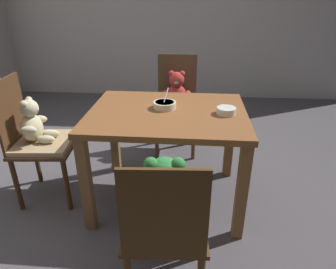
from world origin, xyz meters
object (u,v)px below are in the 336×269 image
(dining_table, at_px, (167,126))
(teddy_chair_near_left, at_px, (36,134))
(teddy_chair_far_center, at_px, (176,97))
(teddy_chair_near_front, at_px, (165,211))
(porridge_bowl_cream_center, at_px, (165,105))
(porridge_bowl_white_near_right, at_px, (226,111))

(dining_table, bearing_deg, teddy_chair_near_left, -177.66)
(teddy_chair_far_center, height_order, teddy_chair_near_front, teddy_chair_far_center)
(teddy_chair_far_center, relative_size, porridge_bowl_cream_center, 5.48)
(teddy_chair_near_left, relative_size, porridge_bowl_cream_center, 5.55)
(teddy_chair_near_left, bearing_deg, teddy_chair_near_front, -42.90)
(teddy_chair_far_center, distance_m, porridge_bowl_white_near_right, 0.95)
(teddy_chair_near_left, bearing_deg, porridge_bowl_white_near_right, -4.05)
(porridge_bowl_white_near_right, bearing_deg, teddy_chair_far_center, 113.81)
(teddy_chair_near_left, xyz_separation_m, porridge_bowl_cream_center, (0.92, 0.09, 0.22))
(teddy_chair_far_center, relative_size, teddy_chair_near_front, 1.06)
(dining_table, xyz_separation_m, teddy_chair_far_center, (0.02, 0.83, -0.07))
(dining_table, xyz_separation_m, porridge_bowl_white_near_right, (0.39, -0.02, 0.14))
(teddy_chair_near_left, xyz_separation_m, teddy_chair_near_front, (1.00, -0.79, 0.04))
(dining_table, relative_size, teddy_chair_far_center, 1.16)
(teddy_chair_far_center, height_order, porridge_bowl_cream_center, teddy_chair_far_center)
(dining_table, distance_m, porridge_bowl_cream_center, 0.15)
(teddy_chair_near_front, bearing_deg, porridge_bowl_white_near_right, -26.09)
(teddy_chair_near_left, relative_size, teddy_chair_near_front, 1.07)
(teddy_chair_near_left, distance_m, porridge_bowl_white_near_right, 1.35)
(porridge_bowl_white_near_right, relative_size, porridge_bowl_cream_center, 0.75)
(teddy_chair_far_center, bearing_deg, porridge_bowl_cream_center, -3.83)
(teddy_chair_near_left, bearing_deg, dining_table, -2.33)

